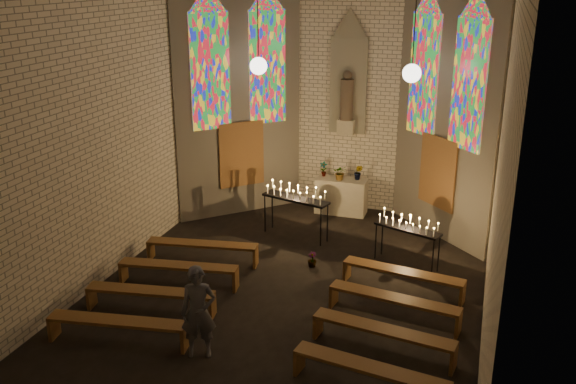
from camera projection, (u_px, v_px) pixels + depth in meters
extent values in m
plane|color=black|center=(279.00, 304.00, 13.15)|extent=(12.00, 12.00, 0.00)
cube|color=beige|center=(349.00, 85.00, 17.37)|extent=(8.00, 0.02, 7.00)
cube|color=beige|center=(91.00, 279.00, 6.60)|extent=(8.00, 0.02, 7.00)
cube|color=beige|center=(94.00, 123.00, 13.15)|extent=(0.02, 12.00, 7.00)
cube|color=beige|center=(502.00, 157.00, 10.83)|extent=(0.02, 12.00, 7.00)
cube|color=beige|center=(237.00, 88.00, 17.05)|extent=(2.72, 2.72, 7.00)
cube|color=beige|center=(449.00, 100.00, 15.45)|extent=(2.72, 2.72, 7.00)
cube|color=#4C3F8C|center=(210.00, 72.00, 16.40)|extent=(0.78, 0.78, 3.00)
cube|color=#4C3F8C|center=(267.00, 67.00, 17.10)|extent=(0.78, 0.78, 3.00)
cube|color=#4C3F8C|center=(424.00, 75.00, 15.90)|extent=(0.78, 0.78, 3.00)
cube|color=#4C3F8C|center=(469.00, 85.00, 14.54)|extent=(0.78, 0.78, 3.00)
cube|color=brown|center=(242.00, 154.00, 17.51)|extent=(0.95, 0.95, 1.80)
cube|color=brown|center=(438.00, 172.00, 15.98)|extent=(0.95, 0.95, 1.80)
cube|color=gray|center=(348.00, 86.00, 17.30)|extent=(1.00, 0.12, 2.60)
cone|color=gray|center=(350.00, 23.00, 16.76)|extent=(1.00, 1.00, 0.80)
cube|color=beige|center=(346.00, 127.00, 17.54)|extent=(0.45, 0.30, 0.40)
cylinder|color=brown|center=(347.00, 100.00, 17.29)|extent=(0.36, 0.36, 1.10)
sphere|color=brown|center=(348.00, 76.00, 17.08)|extent=(0.26, 0.26, 0.26)
sphere|color=white|center=(259.00, 66.00, 15.99)|extent=(0.44, 0.44, 0.44)
cylinder|color=black|center=(258.00, 8.00, 15.52)|extent=(0.02, 0.02, 2.80)
sphere|color=white|center=(412.00, 73.00, 14.89)|extent=(0.44, 0.44, 0.44)
cylinder|color=black|center=(416.00, 11.00, 14.42)|extent=(0.02, 0.02, 2.80)
cube|color=beige|center=(341.00, 196.00, 17.88)|extent=(1.40, 0.60, 1.00)
imported|color=#4C723F|center=(324.00, 169.00, 17.89)|extent=(0.22, 0.15, 0.42)
imported|color=#4C723F|center=(340.00, 173.00, 17.56)|extent=(0.42, 0.38, 0.41)
imported|color=#4C723F|center=(358.00, 172.00, 17.58)|extent=(0.25, 0.21, 0.43)
imported|color=#4C723F|center=(312.00, 259.00, 14.74)|extent=(0.26, 0.26, 0.36)
cube|color=black|center=(296.00, 199.00, 16.12)|extent=(1.83, 0.88, 0.06)
cylinder|color=black|center=(265.00, 214.00, 16.59)|extent=(0.03, 0.03, 1.00)
cylinder|color=black|center=(321.00, 227.00, 15.73)|extent=(0.03, 0.03, 1.00)
cylinder|color=black|center=(272.00, 210.00, 16.85)|extent=(0.03, 0.03, 1.00)
cylinder|color=black|center=(327.00, 223.00, 15.99)|extent=(0.03, 0.03, 1.00)
cube|color=black|center=(408.00, 229.00, 14.59)|extent=(1.59, 0.89, 0.05)
cylinder|color=black|center=(376.00, 241.00, 15.07)|extent=(0.03, 0.03, 0.88)
cylinder|color=black|center=(433.00, 258.00, 14.21)|extent=(0.03, 0.03, 0.88)
cylinder|color=black|center=(382.00, 237.00, 15.28)|extent=(0.03, 0.03, 0.88)
cylinder|color=black|center=(439.00, 254.00, 14.42)|extent=(0.03, 0.03, 0.88)
cube|color=brown|center=(202.00, 244.00, 14.86)|extent=(2.62, 0.76, 0.06)
cube|color=brown|center=(151.00, 250.00, 15.13)|extent=(0.12, 0.37, 0.47)
cube|color=brown|center=(256.00, 257.00, 14.75)|extent=(0.12, 0.37, 0.47)
cube|color=brown|center=(403.00, 272.00, 13.51)|extent=(2.62, 0.76, 0.06)
cube|color=brown|center=(347.00, 270.00, 14.13)|extent=(0.12, 0.37, 0.47)
cube|color=brown|center=(463.00, 294.00, 13.05)|extent=(0.12, 0.37, 0.47)
cube|color=brown|center=(178.00, 266.00, 13.78)|extent=(2.62, 0.76, 0.06)
cube|color=brown|center=(123.00, 271.00, 14.05)|extent=(0.12, 0.37, 0.47)
cube|color=brown|center=(236.00, 280.00, 13.67)|extent=(0.12, 0.37, 0.47)
cube|color=brown|center=(394.00, 298.00, 12.43)|extent=(2.62, 0.76, 0.06)
cube|color=brown|center=(334.00, 295.00, 13.05)|extent=(0.12, 0.37, 0.47)
cube|color=brown|center=(458.00, 324.00, 11.98)|extent=(0.12, 0.37, 0.47)
cube|color=brown|center=(150.00, 291.00, 12.71)|extent=(2.62, 0.76, 0.06)
cube|color=brown|center=(92.00, 296.00, 12.97)|extent=(0.12, 0.37, 0.47)
cube|color=brown|center=(213.00, 306.00, 12.60)|extent=(0.12, 0.37, 0.47)
cube|color=brown|center=(383.00, 329.00, 11.36)|extent=(2.62, 0.76, 0.06)
cube|color=brown|center=(318.00, 324.00, 11.97)|extent=(0.12, 0.37, 0.47)
cube|color=brown|center=(454.00, 359.00, 10.90)|extent=(0.12, 0.37, 0.47)
cube|color=brown|center=(117.00, 321.00, 11.63)|extent=(2.62, 0.76, 0.06)
cube|color=brown|center=(54.00, 326.00, 11.90)|extent=(0.12, 0.37, 0.47)
cube|color=brown|center=(185.00, 338.00, 11.52)|extent=(0.12, 0.37, 0.47)
cube|color=brown|center=(370.00, 367.00, 10.28)|extent=(2.62, 0.76, 0.06)
cube|color=brown|center=(299.00, 359.00, 10.89)|extent=(0.12, 0.37, 0.47)
imported|color=#494A53|center=(199.00, 312.00, 11.17)|extent=(0.73, 0.61, 1.71)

